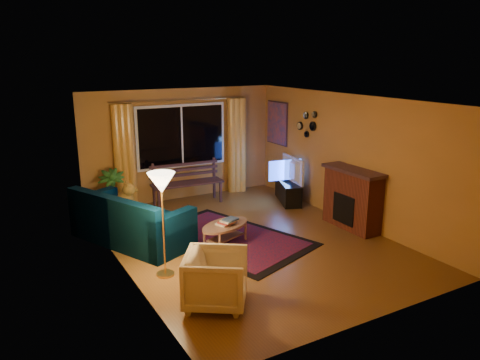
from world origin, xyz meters
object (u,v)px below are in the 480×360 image
floor_lamp (163,225)px  tv_console (288,192)px  sofa (131,217)px  bench (188,194)px  coffee_table (225,234)px  armchair (216,276)px

floor_lamp → tv_console: bearing=29.4°
sofa → bench: bearing=16.9°
coffee_table → armchair: bearing=-121.0°
bench → armchair: armchair is taller
floor_lamp → coffee_table: 1.61m
floor_lamp → bench: bearing=61.1°
floor_lamp → coffee_table: (1.35, 0.63, -0.62)m
sofa → armchair: (0.32, -2.68, -0.05)m
bench → tv_console: (2.04, -0.95, -0.01)m
bench → coffee_table: bearing=-94.1°
bench → sofa: size_ratio=0.70×
floor_lamp → tv_console: size_ratio=1.45×
sofa → armchair: 2.70m
sofa → floor_lamp: (0.04, -1.54, 0.35)m
coffee_table → floor_lamp: bearing=-155.0°
armchair → coffee_table: 2.08m
bench → coffee_table: (-0.33, -2.42, -0.06)m
sofa → tv_console: 3.81m
armchair → tv_console: (3.44, 3.25, -0.17)m
coffee_table → bench: bearing=82.2°
bench → floor_lamp: size_ratio=0.99×
bench → armchair: size_ratio=1.95×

